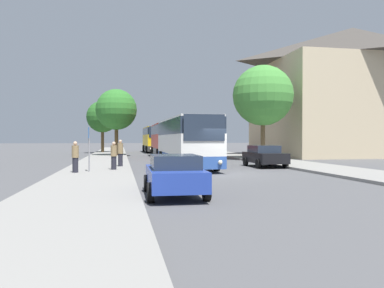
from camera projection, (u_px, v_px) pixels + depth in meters
name	position (u px, v px, depth m)	size (l,w,h in m)	color
ground_plane	(224.00, 174.00, 20.71)	(300.00, 300.00, 0.00)	#4C4C4F
sidewalk_left	(94.00, 175.00, 19.39)	(4.00, 120.00, 0.15)	gray
sidewalk_right	(339.00, 170.00, 22.02)	(4.00, 120.00, 0.15)	gray
building_right_background	(352.00, 92.00, 43.42)	(20.07, 14.64, 14.83)	#C6B28E
bus_front	(186.00, 141.00, 25.38)	(2.96, 10.83, 3.30)	#2D519E
bus_middle	(167.00, 140.00, 38.91)	(2.90, 11.17, 3.47)	gray
bus_rear	(154.00, 139.00, 53.17)	(2.77, 10.20, 3.57)	#2D2D2D
parked_car_left_curb	(174.00, 174.00, 12.66)	(2.01, 3.98, 1.40)	#233D9E
parked_car_right_near	(264.00, 156.00, 25.76)	(2.13, 3.98, 1.48)	black
parked_car_right_far	(196.00, 148.00, 47.17)	(2.21, 4.12, 1.41)	red
bus_stop_sign	(89.00, 143.00, 20.44)	(0.08, 0.45, 2.47)	gray
pedestrian_waiting_near	(120.00, 153.00, 24.36)	(0.36, 0.36, 1.73)	#23232D
pedestrian_waiting_far	(114.00, 156.00, 21.75)	(0.36, 0.36, 1.62)	#23232D
pedestrian_walking_back	(75.00, 157.00, 19.82)	(0.36, 0.36, 1.66)	#23232D
tree_left_near	(116.00, 110.00, 40.67)	(4.44, 4.44, 7.20)	#513D23
tree_left_far	(102.00, 117.00, 50.05)	(4.22, 4.22, 6.86)	#513D23
tree_right_near	(263.00, 96.00, 34.11)	(5.51, 5.51, 8.50)	brown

